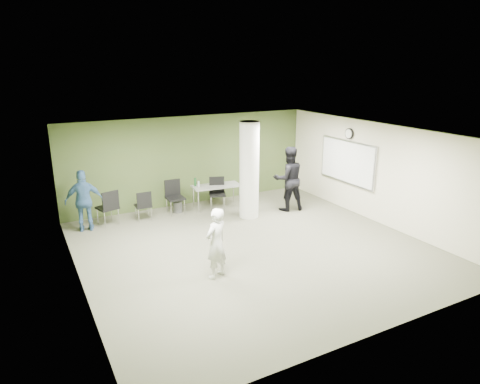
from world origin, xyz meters
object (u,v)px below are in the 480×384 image
folding_table (216,187)px  chair_back_left (109,205)px  woman_white (216,243)px  man_blue (84,201)px  man_black (288,179)px

folding_table → chair_back_left: chair_back_left is taller
woman_white → man_blue: size_ratio=0.91×
woman_white → chair_back_left: bearing=-95.9°
woman_white → man_blue: bearing=-87.9°
chair_back_left → woman_white: size_ratio=0.66×
man_black → man_blue: man_black is taller
folding_table → man_blue: size_ratio=0.92×
man_black → man_blue: size_ratio=1.18×
man_black → folding_table: bearing=-23.0°
folding_table → man_blue: man_blue is taller
folding_table → woman_white: 4.59m
folding_table → woman_white: bearing=-109.2°
woman_white → folding_table: bearing=-138.7°
woman_white → man_blue: man_blue is taller
woman_white → man_black: 4.77m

